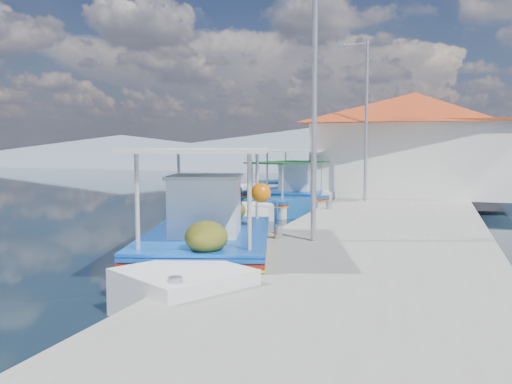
% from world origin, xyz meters
% --- Properties ---
extents(ground, '(160.00, 160.00, 0.00)m').
position_xyz_m(ground, '(0.00, 0.00, 0.00)').
color(ground, black).
rests_on(ground, ground).
extents(quay, '(5.00, 44.00, 0.50)m').
position_xyz_m(quay, '(5.90, 6.00, 0.25)').
color(quay, gray).
rests_on(quay, ground).
extents(bollards, '(0.20, 17.20, 0.30)m').
position_xyz_m(bollards, '(3.80, 5.25, 0.65)').
color(bollards, '#A5A8AD').
rests_on(bollards, quay).
extents(main_caique, '(4.03, 8.13, 2.79)m').
position_xyz_m(main_caique, '(2.71, 0.71, 0.54)').
color(main_caique, white).
rests_on(main_caique, ground).
extents(caique_green_canopy, '(3.01, 5.58, 2.21)m').
position_xyz_m(caique_green_canopy, '(1.76, 10.30, 0.33)').
color(caique_green_canopy, white).
rests_on(caique_green_canopy, ground).
extents(caique_blue_hull, '(3.42, 6.89, 1.28)m').
position_xyz_m(caique_blue_hull, '(-0.69, 11.97, 0.34)').
color(caique_blue_hull, '#195298').
rests_on(caique_blue_hull, ground).
extents(caique_far, '(2.55, 7.64, 2.68)m').
position_xyz_m(caique_far, '(1.67, 12.24, 0.50)').
color(caique_far, '#195298').
rests_on(caique_far, ground).
extents(harbor_building, '(10.49, 10.49, 4.40)m').
position_xyz_m(harbor_building, '(6.20, 15.00, 2.78)').
color(harbor_building, white).
rests_on(harbor_building, quay).
extents(lamp_post_near, '(1.21, 0.14, 6.00)m').
position_xyz_m(lamp_post_near, '(4.51, 2.00, 3.85)').
color(lamp_post_near, '#A5A8AD').
rests_on(lamp_post_near, quay).
extents(lamp_post_far, '(1.21, 0.14, 6.00)m').
position_xyz_m(lamp_post_far, '(4.51, 11.00, 3.85)').
color(lamp_post_far, '#A5A8AD').
rests_on(lamp_post_far, quay).
extents(mountain_ridge, '(171.40, 96.00, 5.50)m').
position_xyz_m(mountain_ridge, '(6.54, 56.00, 2.04)').
color(mountain_ridge, slate).
rests_on(mountain_ridge, ground).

